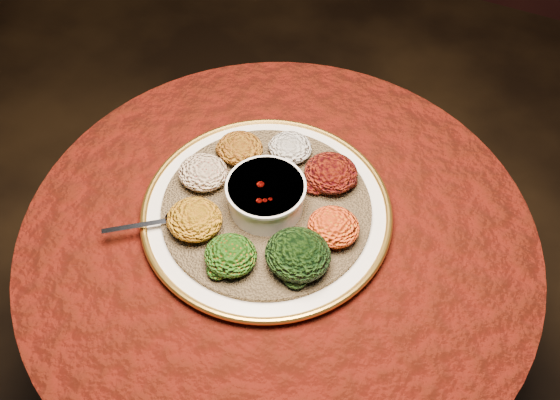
% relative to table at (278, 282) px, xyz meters
% --- Properties ---
extents(table, '(0.96, 0.96, 0.73)m').
position_rel_table_xyz_m(table, '(0.00, 0.00, 0.00)').
color(table, black).
rests_on(table, ground).
extents(platter, '(0.47, 0.47, 0.02)m').
position_rel_table_xyz_m(platter, '(-0.04, 0.03, 0.19)').
color(platter, white).
rests_on(platter, table).
extents(injera, '(0.49, 0.49, 0.01)m').
position_rel_table_xyz_m(injera, '(-0.04, 0.03, 0.20)').
color(injera, olive).
rests_on(injera, platter).
extents(stew_bowl, '(0.15, 0.15, 0.06)m').
position_rel_table_xyz_m(stew_bowl, '(-0.04, 0.03, 0.24)').
color(stew_bowl, silver).
rests_on(stew_bowl, injera).
extents(spoon, '(0.13, 0.10, 0.01)m').
position_rel_table_xyz_m(spoon, '(-0.18, -0.08, 0.21)').
color(spoon, silver).
rests_on(spoon, injera).
extents(portion_ayib, '(0.09, 0.08, 0.04)m').
position_rel_table_xyz_m(portion_ayib, '(-0.05, 0.16, 0.23)').
color(portion_ayib, beige).
rests_on(portion_ayib, injera).
extents(portion_kitfo, '(0.10, 0.10, 0.05)m').
position_rel_table_xyz_m(portion_kitfo, '(0.05, 0.13, 0.23)').
color(portion_kitfo, black).
rests_on(portion_kitfo, injera).
extents(portion_tikil, '(0.09, 0.09, 0.04)m').
position_rel_table_xyz_m(portion_tikil, '(0.10, 0.02, 0.23)').
color(portion_tikil, '#C49210').
rests_on(portion_tikil, injera).
extents(portion_gomen, '(0.11, 0.11, 0.05)m').
position_rel_table_xyz_m(portion_gomen, '(0.07, -0.06, 0.24)').
color(portion_gomen, black).
rests_on(portion_gomen, injera).
extents(portion_mixveg, '(0.09, 0.09, 0.04)m').
position_rel_table_xyz_m(portion_mixveg, '(-0.04, -0.11, 0.23)').
color(portion_mixveg, '#AF410B').
rests_on(portion_mixveg, injera).
extents(portion_kik, '(0.10, 0.10, 0.05)m').
position_rel_table_xyz_m(portion_kik, '(-0.13, -0.07, 0.23)').
color(portion_kik, '#AF640F').
rests_on(portion_kik, injera).
extents(portion_timatim, '(0.09, 0.09, 0.05)m').
position_rel_table_xyz_m(portion_timatim, '(-0.17, 0.03, 0.23)').
color(portion_timatim, maroon).
rests_on(portion_timatim, injera).
extents(portion_shiro, '(0.09, 0.09, 0.04)m').
position_rel_table_xyz_m(portion_shiro, '(-0.14, 0.12, 0.23)').
color(portion_shiro, '#855110').
rests_on(portion_shiro, injera).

